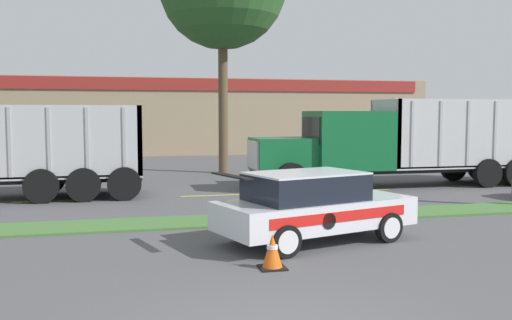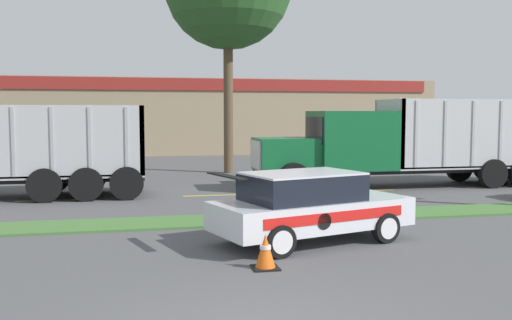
{
  "view_description": "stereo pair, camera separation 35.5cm",
  "coord_description": "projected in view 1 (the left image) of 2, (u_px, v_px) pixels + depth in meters",
  "views": [
    {
      "loc": [
        -1.95,
        -6.39,
        2.84
      ],
      "look_at": [
        1.82,
        9.18,
        1.53
      ],
      "focal_mm": 40.0,
      "sensor_mm": 36.0,
      "label": 1
    },
    {
      "loc": [
        -1.6,
        -6.47,
        2.84
      ],
      "look_at": [
        1.82,
        9.18,
        1.53
      ],
      "focal_mm": 40.0,
      "sensor_mm": 36.0,
      "label": 2
    }
  ],
  "objects": [
    {
      "name": "rally_car",
      "position": [
        312.0,
        205.0,
        12.53
      ],
      "size": [
        4.74,
        3.02,
        1.6
      ],
      "color": "silver",
      "rests_on": "ground_plane"
    },
    {
      "name": "centre_line_6",
      "position": [
        360.0,
        190.0,
        21.03
      ],
      "size": [
        2.4,
        0.14,
        0.01
      ],
      "primitive_type": "cube",
      "color": "yellow",
      "rests_on": "ground_plane"
    },
    {
      "name": "centre_line_5",
      "position": [
        215.0,
        195.0,
        19.76
      ],
      "size": [
        2.4,
        0.14,
        0.01
      ],
      "primitive_type": "cube",
      "color": "yellow",
      "rests_on": "ground_plane"
    },
    {
      "name": "store_building_backdrop",
      "position": [
        175.0,
        116.0,
        43.77
      ],
      "size": [
        35.6,
        12.1,
        5.22
      ],
      "color": "#9E896B",
      "rests_on": "ground_plane"
    },
    {
      "name": "traffic_cone",
      "position": [
        272.0,
        252.0,
        10.42
      ],
      "size": [
        0.48,
        0.48,
        0.64
      ],
      "color": "black",
      "rests_on": "ground_plane"
    },
    {
      "name": "grass_verge",
      "position": [
        197.0,
        222.0,
        14.8
      ],
      "size": [
        120.0,
        1.62,
        0.06
      ],
      "primitive_type": "cube",
      "color": "#477538",
      "rests_on": "ground_plane"
    },
    {
      "name": "centre_line_4",
      "position": [
        51.0,
        201.0,
        18.5
      ],
      "size": [
        2.4,
        0.14,
        0.01
      ],
      "primitive_type": "cube",
      "color": "yellow",
      "rests_on": "ground_plane"
    },
    {
      "name": "dump_truck_lead",
      "position": [
        384.0,
        147.0,
        22.0
      ],
      "size": [
        12.2,
        2.58,
        3.41
      ],
      "color": "black",
      "rests_on": "ground_plane"
    },
    {
      "name": "centre_line_7",
      "position": [
        488.0,
        186.0,
        22.29
      ],
      "size": [
        2.4,
        0.14,
        0.01
      ],
      "primitive_type": "cube",
      "color": "yellow",
      "rests_on": "ground_plane"
    }
  ]
}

